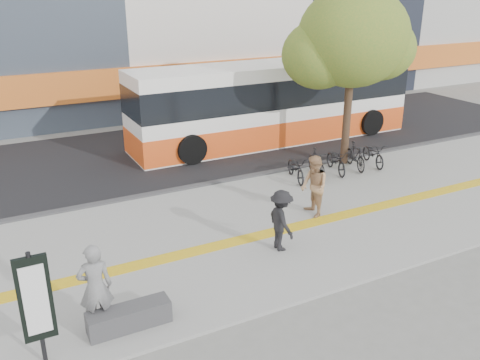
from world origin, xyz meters
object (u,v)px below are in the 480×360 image
seated_woman (95,287)px  pedestrian_dark (281,220)px  bench (129,317)px  signboard (36,301)px  street_tree (350,39)px  pedestrian_tan (314,186)px  bus (274,105)px

seated_woman → pedestrian_dark: seated_woman is taller
bench → signboard: 1.94m
signboard → street_tree: street_tree is taller
bench → pedestrian_tan: pedestrian_tan is taller
street_tree → bus: (-0.76, 3.68, -2.94)m
signboard → pedestrian_dark: signboard is taller
pedestrian_tan → bus: bearing=165.9°
bench → pedestrian_tan: 6.69m
bench → bus: size_ratio=0.13×
signboard → pedestrian_tan: 8.26m
bench → seated_woman: bearing=152.2°
street_tree → pedestrian_tan: bearing=-137.1°
bus → seated_woman: (-9.54, -9.43, -0.60)m
bus → seated_woman: bus is taller
street_tree → pedestrian_dark: size_ratio=4.03×
bench → bus: 13.31m
signboard → pedestrian_dark: bearing=15.7°
bench → street_tree: bearing=31.6°
seated_woman → bench: bearing=158.4°
bus → bench: bearing=-132.9°
pedestrian_dark → seated_woman: bearing=106.7°
bench → pedestrian_dark: (4.25, 1.34, 0.56)m
street_tree → seated_woman: (-10.30, -5.75, -3.54)m
signboard → bus: (10.62, 10.01, 0.21)m
seated_woman → pedestrian_tan: (6.64, 2.35, -0.01)m
street_tree → bus: street_tree is taller
signboard → bus: size_ratio=0.18×
bus → pedestrian_tan: (-2.90, -7.08, -0.61)m
street_tree → pedestrian_dark: bearing=-139.8°
bus → pedestrian_dark: 9.65m
bus → pedestrian_dark: size_ratio=7.73×
signboard → pedestrian_tan: size_ratio=1.25×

